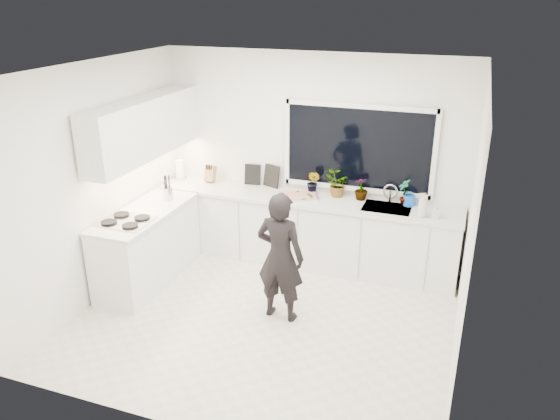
% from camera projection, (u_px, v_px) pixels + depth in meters
% --- Properties ---
extents(floor, '(4.00, 3.50, 0.02)m').
position_uv_depth(floor, '(265.00, 319.00, 6.05)').
color(floor, beige).
rests_on(floor, ground).
extents(wall_back, '(4.00, 0.02, 2.70)m').
position_uv_depth(wall_back, '(312.00, 158.00, 7.08)').
color(wall_back, white).
rests_on(wall_back, ground).
extents(wall_left, '(0.02, 3.50, 2.70)m').
position_uv_depth(wall_left, '(98.00, 183.00, 6.17)').
color(wall_left, white).
rests_on(wall_left, ground).
extents(wall_right, '(0.02, 3.50, 2.70)m').
position_uv_depth(wall_right, '(471.00, 233.00, 4.92)').
color(wall_right, white).
rests_on(wall_right, ground).
extents(ceiling, '(4.00, 3.50, 0.02)m').
position_uv_depth(ceiling, '(261.00, 68.00, 5.03)').
color(ceiling, white).
rests_on(ceiling, wall_back).
extents(window, '(1.80, 0.02, 1.00)m').
position_uv_depth(window, '(358.00, 148.00, 6.78)').
color(window, black).
rests_on(window, wall_back).
extents(base_cabinets_back, '(3.92, 0.58, 0.88)m').
position_uv_depth(base_cabinets_back, '(304.00, 231.00, 7.15)').
color(base_cabinets_back, white).
rests_on(base_cabinets_back, floor).
extents(base_cabinets_left, '(0.58, 1.60, 0.88)m').
position_uv_depth(base_cabinets_left, '(148.00, 247.00, 6.71)').
color(base_cabinets_left, white).
rests_on(base_cabinets_left, floor).
extents(countertop_back, '(3.94, 0.62, 0.04)m').
position_uv_depth(countertop_back, '(304.00, 199.00, 6.97)').
color(countertop_back, silver).
rests_on(countertop_back, base_cabinets_back).
extents(countertop_left, '(0.62, 1.60, 0.04)m').
position_uv_depth(countertop_left, '(145.00, 213.00, 6.54)').
color(countertop_left, silver).
rests_on(countertop_left, base_cabinets_left).
extents(upper_cabinets, '(0.34, 2.10, 0.70)m').
position_uv_depth(upper_cabinets, '(145.00, 128.00, 6.52)').
color(upper_cabinets, white).
rests_on(upper_cabinets, wall_left).
extents(sink, '(0.58, 0.42, 0.14)m').
position_uv_depth(sink, '(387.00, 211.00, 6.66)').
color(sink, silver).
rests_on(sink, countertop_back).
extents(faucet, '(0.03, 0.03, 0.22)m').
position_uv_depth(faucet, '(390.00, 194.00, 6.77)').
color(faucet, silver).
rests_on(faucet, countertop_back).
extents(stovetop, '(0.56, 0.48, 0.03)m').
position_uv_depth(stovetop, '(126.00, 221.00, 6.23)').
color(stovetop, black).
rests_on(stovetop, countertop_left).
extents(person, '(0.56, 0.39, 1.47)m').
position_uv_depth(person, '(280.00, 257.00, 5.82)').
color(person, black).
rests_on(person, floor).
extents(pizza_tray, '(0.58, 0.51, 0.03)m').
position_uv_depth(pizza_tray, '(299.00, 196.00, 6.96)').
color(pizza_tray, silver).
rests_on(pizza_tray, countertop_back).
extents(pizza, '(0.52, 0.46, 0.01)m').
position_uv_depth(pizza, '(299.00, 195.00, 6.95)').
color(pizza, '#BA3918').
rests_on(pizza, pizza_tray).
extents(watering_can, '(0.18, 0.18, 0.13)m').
position_uv_depth(watering_can, '(409.00, 200.00, 6.68)').
color(watering_can, blue).
rests_on(watering_can, countertop_back).
extents(paper_towel_roll, '(0.14, 0.14, 0.26)m').
position_uv_depth(paper_towel_roll, '(180.00, 170.00, 7.58)').
color(paper_towel_roll, white).
rests_on(paper_towel_roll, countertop_back).
extents(knife_block, '(0.14, 0.11, 0.22)m').
position_uv_depth(knife_block, '(210.00, 174.00, 7.49)').
color(knife_block, olive).
rests_on(knife_block, countertop_back).
extents(utensil_crock, '(0.14, 0.14, 0.16)m').
position_uv_depth(utensil_crock, '(168.00, 193.00, 6.87)').
color(utensil_crock, '#AAAAAE').
rests_on(utensil_crock, countertop_left).
extents(picture_frame_large, '(0.22, 0.05, 0.28)m').
position_uv_depth(picture_frame_large, '(253.00, 174.00, 7.38)').
color(picture_frame_large, black).
rests_on(picture_frame_large, countertop_back).
extents(picture_frame_small, '(0.24, 0.11, 0.30)m').
position_uv_depth(picture_frame_small, '(272.00, 176.00, 7.29)').
color(picture_frame_small, black).
rests_on(picture_frame_small, countertop_back).
extents(herb_plants, '(1.35, 0.26, 0.33)m').
position_uv_depth(herb_plants, '(346.00, 186.00, 6.89)').
color(herb_plants, '#26662D').
rests_on(herb_plants, countertop_back).
extents(soap_bottles, '(0.27, 0.14, 0.29)m').
position_uv_depth(soap_bottles, '(426.00, 206.00, 6.32)').
color(soap_bottles, '#D8BF66').
rests_on(soap_bottles, countertop_back).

